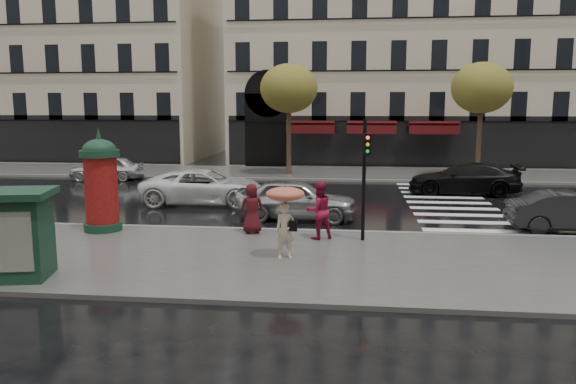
# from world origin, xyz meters

# --- Properties ---
(ground) EXTENTS (160.00, 160.00, 0.00)m
(ground) POSITION_xyz_m (0.00, 0.00, 0.00)
(ground) COLOR black
(ground) RESTS_ON ground
(near_sidewalk) EXTENTS (90.00, 7.00, 0.12)m
(near_sidewalk) POSITION_xyz_m (0.00, -0.50, 0.06)
(near_sidewalk) COLOR #474744
(near_sidewalk) RESTS_ON ground
(far_sidewalk) EXTENTS (90.00, 6.00, 0.12)m
(far_sidewalk) POSITION_xyz_m (0.00, 19.00, 0.06)
(far_sidewalk) COLOR #474744
(far_sidewalk) RESTS_ON ground
(near_kerb) EXTENTS (90.00, 0.25, 0.14)m
(near_kerb) POSITION_xyz_m (0.00, 3.00, 0.07)
(near_kerb) COLOR slate
(near_kerb) RESTS_ON ground
(far_kerb) EXTENTS (90.00, 0.25, 0.14)m
(far_kerb) POSITION_xyz_m (0.00, 16.00, 0.07)
(far_kerb) COLOR slate
(far_kerb) RESTS_ON ground
(zebra_crossing) EXTENTS (3.60, 11.75, 0.01)m
(zebra_crossing) POSITION_xyz_m (6.00, 9.60, 0.01)
(zebra_crossing) COLOR silver
(zebra_crossing) RESTS_ON ground
(bldg_far_corner) EXTENTS (26.00, 14.00, 22.90)m
(bldg_far_corner) POSITION_xyz_m (6.00, 30.00, 11.31)
(bldg_far_corner) COLOR #B7A88C
(bldg_far_corner) RESTS_ON ground
(bldg_far_left) EXTENTS (24.00, 14.00, 22.90)m
(bldg_far_left) POSITION_xyz_m (-22.00, 30.00, 11.31)
(bldg_far_left) COLOR #B7A88C
(bldg_far_left) RESTS_ON ground
(tree_far_left) EXTENTS (3.40, 3.40, 6.64)m
(tree_far_left) POSITION_xyz_m (-2.00, 18.00, 5.17)
(tree_far_left) COLOR #38281C
(tree_far_left) RESTS_ON ground
(tree_far_right) EXTENTS (3.40, 3.40, 6.64)m
(tree_far_right) POSITION_xyz_m (9.00, 18.00, 5.17)
(tree_far_right) COLOR #38281C
(tree_far_right) RESTS_ON ground
(woman_umbrella) EXTENTS (1.05, 1.05, 2.02)m
(woman_umbrella) POSITION_xyz_m (-0.03, -0.51, 1.45)
(woman_umbrella) COLOR beige
(woman_umbrella) RESTS_ON near_sidewalk
(woman_red) EXTENTS (1.09, 1.01, 1.80)m
(woman_red) POSITION_xyz_m (0.74, 1.82, 1.02)
(woman_red) COLOR maroon
(woman_red) RESTS_ON near_sidewalk
(man_burgundy) EXTENTS (0.91, 0.73, 1.63)m
(man_burgundy) POSITION_xyz_m (-1.46, 2.35, 0.93)
(man_burgundy) COLOR #450D14
(man_burgundy) RESTS_ON near_sidewalk
(morris_column) EXTENTS (1.28, 1.28, 3.43)m
(morris_column) POSITION_xyz_m (-6.47, 2.20, 1.76)
(morris_column) COLOR #143422
(morris_column) RESTS_ON near_sidewalk
(traffic_light) EXTENTS (0.27, 0.37, 3.72)m
(traffic_light) POSITION_xyz_m (2.13, 1.73, 2.37)
(traffic_light) COLOR black
(traffic_light) RESTS_ON near_sidewalk
(newsstand) EXTENTS (2.06, 1.84, 2.15)m
(newsstand) POSITION_xyz_m (-6.27, -3.00, 1.23)
(newsstand) COLOR #143422
(newsstand) RESTS_ON near_sidewalk
(car_silver) EXTENTS (4.61, 2.00, 1.55)m
(car_silver) POSITION_xyz_m (-0.30, 5.27, 0.77)
(car_silver) COLOR #9F9FA3
(car_silver) RESTS_ON ground
(car_darkgrey) EXTENTS (4.18, 1.49, 1.37)m
(car_darkgrey) POSITION_xyz_m (9.16, 4.20, 0.69)
(car_darkgrey) COLOR black
(car_darkgrey) RESTS_ON ground
(car_white) EXTENTS (5.56, 2.85, 1.50)m
(car_white) POSITION_xyz_m (-4.53, 8.04, 0.75)
(car_white) COLOR white
(car_white) RESTS_ON ground
(car_black) EXTENTS (5.32, 2.44, 1.51)m
(car_black) POSITION_xyz_m (7.13, 12.16, 0.75)
(car_black) COLOR black
(car_black) RESTS_ON ground
(car_far_silver) EXTENTS (4.23, 2.13, 1.38)m
(car_far_silver) POSITION_xyz_m (-12.08, 15.00, 0.69)
(car_far_silver) COLOR silver
(car_far_silver) RESTS_ON ground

